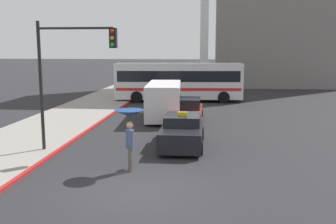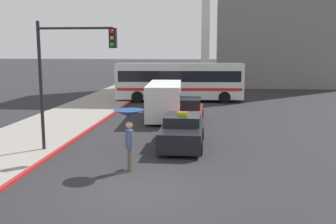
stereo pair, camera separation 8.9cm
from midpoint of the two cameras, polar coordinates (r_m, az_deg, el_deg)
The scene contains 7 objects.
ground_plane at distance 12.60m, azimuth -4.61°, elevation -11.24°, with size 300.00×300.00×0.00m, color #262628.
taxi at distance 17.84m, azimuth 2.23°, elevation -2.85°, with size 1.91×4.50×1.57m.
sedan_red at distance 23.41m, azimuth 2.89°, elevation 0.04°, with size 1.91×4.56×1.46m.
ambulance_van at distance 24.67m, azimuth -0.40°, elevation 1.88°, with size 2.36×5.76×2.24m.
city_bus at distance 32.98m, azimuth 1.73°, elevation 4.64°, with size 10.63×3.28×3.17m.
pedestrian_with_umbrella at distance 14.05m, azimuth -5.49°, elevation -1.36°, with size 1.09×1.09×2.24m.
traffic_light at distance 16.75m, azimuth -13.83°, elevation 6.99°, with size 3.34×0.38×5.51m.
Camera 2 is at (2.28, -11.59, 4.40)m, focal length 42.00 mm.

